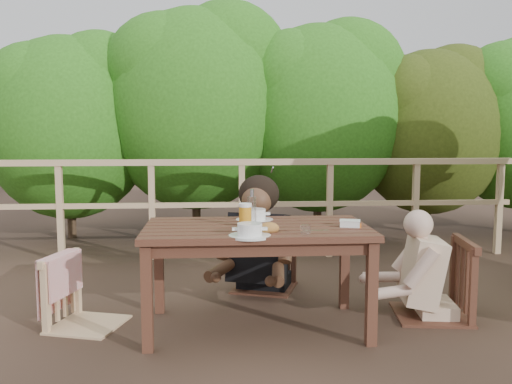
{
  "coord_description": "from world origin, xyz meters",
  "views": [
    {
      "loc": [
        -0.26,
        -3.53,
        1.31
      ],
      "look_at": [
        0.0,
        0.05,
        0.9
      ],
      "focal_mm": 38.8,
      "sensor_mm": 36.0,
      "label": 1
    }
  ],
  "objects": [
    {
      "name": "bottle",
      "position": [
        -0.02,
        0.09,
        0.79
      ],
      "size": [
        0.06,
        0.06,
        0.24
      ],
      "primitive_type": "cylinder",
      "color": "silver",
      "rests_on": "table"
    },
    {
      "name": "beer_glass",
      "position": [
        -0.07,
        -0.01,
        0.75
      ],
      "size": [
        0.08,
        0.08,
        0.16
      ],
      "primitive_type": "cylinder",
      "color": "gold",
      "rests_on": "table"
    },
    {
      "name": "railing",
      "position": [
        0.0,
        2.0,
        0.51
      ],
      "size": [
        5.6,
        0.1,
        1.01
      ],
      "primitive_type": "cube",
      "color": "tan",
      "rests_on": "ground"
    },
    {
      "name": "tumbler",
      "position": [
        0.27,
        -0.31,
        0.71
      ],
      "size": [
        0.06,
        0.06,
        0.07
      ],
      "primitive_type": "cylinder",
      "color": "silver",
      "rests_on": "table"
    },
    {
      "name": "ground",
      "position": [
        0.0,
        0.0,
        0.0
      ],
      "size": [
        60.0,
        60.0,
        0.0
      ],
      "primitive_type": "plane",
      "color": "#453023",
      "rests_on": "ground"
    },
    {
      "name": "diner_right",
      "position": [
        1.27,
        0.14,
        0.62
      ],
      "size": [
        0.68,
        0.58,
        1.24
      ],
      "primitive_type": null,
      "rotation": [
        0.0,
        0.0,
        1.43
      ],
      "color": "#CEAC8D",
      "rests_on": "ground"
    },
    {
      "name": "table",
      "position": [
        0.0,
        0.0,
        0.34
      ],
      "size": [
        1.45,
        0.82,
        0.67
      ],
      "primitive_type": "cube",
      "color": "#412318",
      "rests_on": "ground"
    },
    {
      "name": "woman",
      "position": [
        0.13,
        0.91,
        0.72
      ],
      "size": [
        0.78,
        0.87,
        1.44
      ],
      "primitive_type": null,
      "rotation": [
        0.0,
        0.0,
        2.82
      ],
      "color": "black",
      "rests_on": "ground"
    },
    {
      "name": "hedge_row",
      "position": [
        0.4,
        3.2,
        1.9
      ],
      "size": [
        6.6,
        1.6,
        3.8
      ],
      "primitive_type": null,
      "color": "#275E16",
      "rests_on": "ground"
    },
    {
      "name": "chair_far",
      "position": [
        0.13,
        0.89,
        0.48
      ],
      "size": [
        0.6,
        0.6,
        0.96
      ],
      "primitive_type": "cube",
      "rotation": [
        0.0,
        0.0,
        -0.33
      ],
      "color": "#412318",
      "rests_on": "ground"
    },
    {
      "name": "chair_right",
      "position": [
        1.24,
        0.14,
        0.52
      ],
      "size": [
        0.58,
        0.58,
        1.03
      ],
      "primitive_type": "cube",
      "rotation": [
        0.0,
        0.0,
        -1.71
      ],
      "color": "#412318",
      "rests_on": "ground"
    },
    {
      "name": "soup_near",
      "position": [
        -0.06,
        -0.31,
        0.71
      ],
      "size": [
        0.25,
        0.25,
        0.08
      ],
      "primitive_type": "cylinder",
      "color": "white",
      "rests_on": "table"
    },
    {
      "name": "bread_roll",
      "position": [
        0.06,
        -0.21,
        0.71
      ],
      "size": [
        0.12,
        0.09,
        0.07
      ],
      "primitive_type": "ellipsoid",
      "color": "#AD7A3B",
      "rests_on": "table"
    },
    {
      "name": "butter_tub",
      "position": [
        0.6,
        -0.07,
        0.7
      ],
      "size": [
        0.15,
        0.12,
        0.06
      ],
      "primitive_type": "cube",
      "rotation": [
        0.0,
        0.0,
        -0.26
      ],
      "color": "white",
      "rests_on": "table"
    },
    {
      "name": "chair_left",
      "position": [
        -1.12,
        0.11,
        0.45
      ],
      "size": [
        0.56,
        0.56,
        0.9
      ],
      "primitive_type": "cube",
      "rotation": [
        0.0,
        0.0,
        1.28
      ],
      "color": "tan",
      "rests_on": "ground"
    },
    {
      "name": "soup_far",
      "position": [
        0.01,
        0.26,
        0.71
      ],
      "size": [
        0.26,
        0.26,
        0.09
      ],
      "primitive_type": "cylinder",
      "color": "silver",
      "rests_on": "table"
    }
  ]
}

